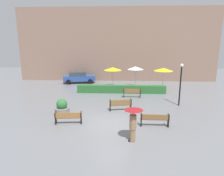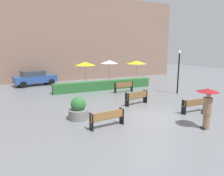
# 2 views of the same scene
# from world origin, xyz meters

# --- Properties ---
(ground_plane) EXTENTS (60.00, 60.00, 0.00)m
(ground_plane) POSITION_xyz_m (0.00, 0.00, 0.00)
(ground_plane) COLOR slate
(bench_near_left) EXTENTS (1.85, 0.53, 0.84)m
(bench_near_left) POSITION_xyz_m (-2.84, -0.32, 0.50)
(bench_near_left) COLOR olive
(bench_near_left) RESTS_ON ground
(bench_back_row) EXTENTS (1.76, 0.36, 0.91)m
(bench_back_row) POSITION_xyz_m (1.78, 6.57, 0.54)
(bench_back_row) COLOR brown
(bench_back_row) RESTS_ON ground
(bench_near_right) EXTENTS (1.89, 0.37, 0.85)m
(bench_near_right) POSITION_xyz_m (2.92, -0.43, 0.52)
(bench_near_right) COLOR brown
(bench_near_right) RESTS_ON ground
(bench_mid_center) EXTENTS (1.83, 0.67, 0.92)m
(bench_mid_center) POSITION_xyz_m (0.65, 2.59, 0.54)
(bench_mid_center) COLOR brown
(bench_mid_center) RESTS_ON ground
(pedestrian_with_umbrella) EXTENTS (1.03, 1.03, 1.97)m
(pedestrian_with_umbrella) POSITION_xyz_m (1.38, -2.49, 1.31)
(pedestrian_with_umbrella) COLOR #8C6B4C
(pedestrian_with_umbrella) RESTS_ON ground
(planter_pot) EXTENTS (1.09, 1.09, 1.24)m
(planter_pot) POSITION_xyz_m (-3.80, 1.44, 0.53)
(planter_pot) COLOR slate
(planter_pot) RESTS_ON ground
(lamp_post) EXTENTS (0.28, 0.28, 3.67)m
(lamp_post) POSITION_xyz_m (5.77, 4.19, 2.27)
(lamp_post) COLOR black
(lamp_post) RESTS_ON ground
(patio_umbrella_yellow) EXTENTS (2.14, 2.14, 2.50)m
(patio_umbrella_yellow) POSITION_xyz_m (-0.37, 10.94, 2.32)
(patio_umbrella_yellow) COLOR silver
(patio_umbrella_yellow) RESTS_ON ground
(patio_umbrella_white) EXTENTS (1.89, 1.89, 2.61)m
(patio_umbrella_white) POSITION_xyz_m (2.36, 10.98, 2.43)
(patio_umbrella_white) COLOR silver
(patio_umbrella_white) RESTS_ON ground
(patio_umbrella_yellow_far) EXTENTS (2.25, 2.25, 2.50)m
(patio_umbrella_yellow_far) POSITION_xyz_m (5.61, 10.67, 2.32)
(patio_umbrella_yellow_far) COLOR silver
(patio_umbrella_yellow_far) RESTS_ON ground
(hedge_strip) EXTENTS (9.61, 0.70, 0.85)m
(hedge_strip) POSITION_xyz_m (0.68, 8.40, 0.42)
(hedge_strip) COLOR #28602D
(hedge_strip) RESTS_ON ground
(building_facade) EXTENTS (28.00, 1.20, 10.14)m
(building_facade) POSITION_xyz_m (0.00, 16.00, 5.07)
(building_facade) COLOR #846656
(building_facade) RESTS_ON ground
(parked_car) EXTENTS (4.46, 2.63, 1.57)m
(parked_car) POSITION_xyz_m (-5.11, 13.65, 0.82)
(parked_car) COLOR #28478C
(parked_car) RESTS_ON ground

